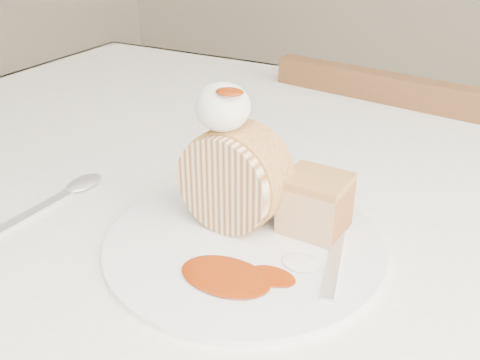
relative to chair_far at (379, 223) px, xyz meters
The scene contains 10 objects.
table 0.47m from the chair_far, 88.54° to the right, with size 1.40×0.90×0.75m.
chair_far is the anchor object (origin of this frame).
plate 0.66m from the chair_far, 90.86° to the right, with size 0.27×0.27×0.01m, color white.
roulade_slice 0.66m from the chair_far, 93.36° to the right, with size 0.10×0.10×0.06m, color beige.
cake_chunk 0.63m from the chair_far, 85.41° to the right, with size 0.06×0.06×0.05m, color tan.
whipped_cream 0.71m from the chair_far, 94.35° to the right, with size 0.05×0.05×0.05m, color white.
caramel_drizzle 0.73m from the chair_far, 92.83° to the right, with size 0.03×0.02×0.01m, color maroon.
caramel_pool 0.71m from the chair_far, 89.58° to the right, with size 0.08×0.05×0.00m, color maroon, non-canonical shape.
fork 0.66m from the chair_far, 82.12° to the right, with size 0.02×0.16×0.00m, color silver.
spoon 0.76m from the chair_far, 109.66° to the right, with size 0.03×0.18×0.00m, color silver.
Camera 1 is at (0.18, -0.34, 1.05)m, focal length 40.00 mm.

